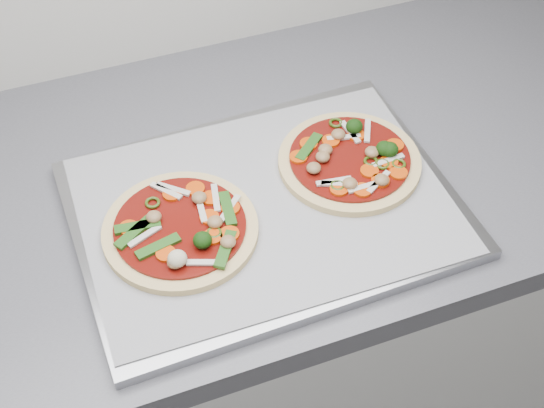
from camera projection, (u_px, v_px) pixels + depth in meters
name	position (u px, v px, depth m)	size (l,w,h in m)	color
base_cabinet	(109.00, 394.00, 1.35)	(3.60, 0.60, 0.86)	silver
countertop	(56.00, 231.00, 1.02)	(3.60, 0.60, 0.04)	#5E5D64
baking_tray	(265.00, 209.00, 1.00)	(0.50, 0.37, 0.02)	gray
parchment	(265.00, 205.00, 1.00)	(0.47, 0.34, 0.00)	gray
pizza_left	(182.00, 229.00, 0.96)	(0.24, 0.24, 0.03)	#D8BF76
pizza_right	(351.00, 160.00, 1.04)	(0.26, 0.26, 0.03)	#D8BF76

